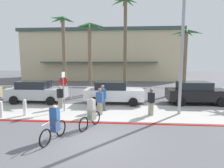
{
  "coord_description": "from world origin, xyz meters",
  "views": [
    {
      "loc": [
        1.29,
        -7.29,
        3.29
      ],
      "look_at": [
        0.3,
        6.0,
        1.59
      ],
      "focal_mm": 29.86,
      "sensor_mm": 36.0,
      "label": 1
    }
  ],
  "objects_px": {
    "streetlight_curb": "(183,43)",
    "palm_tree_4": "(186,45)",
    "car_black_3": "(196,93)",
    "cyclist_blue_0": "(54,124)",
    "pedestrian_3": "(100,103)",
    "palm_tree_3": "(125,25)",
    "pedestrian_2": "(60,98)",
    "car_white_2": "(113,92)",
    "pedestrian_0": "(151,103)",
    "pedestrian_1": "(103,99)",
    "palm_tree_2": "(90,39)",
    "bollard_0": "(25,107)",
    "palm_tree_1": "(63,38)",
    "stop_sign_bike_lane": "(64,86)",
    "bollard_3": "(1,109)",
    "cyclist_teal_1": "(91,113)",
    "car_silver_1": "(37,91)"
  },
  "relations": [
    {
      "from": "palm_tree_2",
      "to": "palm_tree_3",
      "type": "relative_size",
      "value": 0.69
    },
    {
      "from": "pedestrian_1",
      "to": "pedestrian_3",
      "type": "distance_m",
      "value": 0.92
    },
    {
      "from": "stop_sign_bike_lane",
      "to": "palm_tree_1",
      "type": "xyz_separation_m",
      "value": [
        -2.38,
        7.31,
        3.82
      ]
    },
    {
      "from": "palm_tree_4",
      "to": "car_white_2",
      "type": "height_order",
      "value": "palm_tree_4"
    },
    {
      "from": "streetlight_curb",
      "to": "cyclist_teal_1",
      "type": "height_order",
      "value": "streetlight_curb"
    },
    {
      "from": "cyclist_teal_1",
      "to": "pedestrian_2",
      "type": "relative_size",
      "value": 1.07
    },
    {
      "from": "palm_tree_1",
      "to": "pedestrian_2",
      "type": "xyz_separation_m",
      "value": [
        1.89,
        -6.64,
        -4.77
      ]
    },
    {
      "from": "palm_tree_4",
      "to": "stop_sign_bike_lane",
      "type": "bearing_deg",
      "value": -141.43
    },
    {
      "from": "car_black_3",
      "to": "cyclist_teal_1",
      "type": "xyz_separation_m",
      "value": [
        -7.02,
        -5.51,
        -0.18
      ]
    },
    {
      "from": "palm_tree_3",
      "to": "car_silver_1",
      "type": "distance_m",
      "value": 11.22
    },
    {
      "from": "pedestrian_2",
      "to": "cyclist_blue_0",
      "type": "bearing_deg",
      "value": -72.92
    },
    {
      "from": "car_silver_1",
      "to": "bollard_0",
      "type": "bearing_deg",
      "value": -74.52
    },
    {
      "from": "stop_sign_bike_lane",
      "to": "palm_tree_2",
      "type": "relative_size",
      "value": 0.38
    },
    {
      "from": "stop_sign_bike_lane",
      "to": "palm_tree_2",
      "type": "height_order",
      "value": "palm_tree_2"
    },
    {
      "from": "bollard_3",
      "to": "palm_tree_4",
      "type": "relative_size",
      "value": 0.16
    },
    {
      "from": "palm_tree_2",
      "to": "pedestrian_0",
      "type": "bearing_deg",
      "value": -53.5
    },
    {
      "from": "stop_sign_bike_lane",
      "to": "bollard_3",
      "type": "bearing_deg",
      "value": -152.42
    },
    {
      "from": "car_silver_1",
      "to": "pedestrian_0",
      "type": "height_order",
      "value": "car_silver_1"
    },
    {
      "from": "car_black_3",
      "to": "cyclist_blue_0",
      "type": "xyz_separation_m",
      "value": [
        -8.25,
        -7.09,
        -0.18
      ]
    },
    {
      "from": "car_white_2",
      "to": "pedestrian_3",
      "type": "height_order",
      "value": "car_white_2"
    },
    {
      "from": "bollard_3",
      "to": "pedestrian_3",
      "type": "bearing_deg",
      "value": 10.0
    },
    {
      "from": "stop_sign_bike_lane",
      "to": "car_silver_1",
      "type": "height_order",
      "value": "stop_sign_bike_lane"
    },
    {
      "from": "car_white_2",
      "to": "cyclist_teal_1",
      "type": "height_order",
      "value": "car_white_2"
    },
    {
      "from": "bollard_0",
      "to": "pedestrian_3",
      "type": "xyz_separation_m",
      "value": [
        4.44,
        0.47,
        0.24
      ]
    },
    {
      "from": "streetlight_curb",
      "to": "palm_tree_4",
      "type": "distance_m",
      "value": 8.7
    },
    {
      "from": "car_white_2",
      "to": "pedestrian_1",
      "type": "xyz_separation_m",
      "value": [
        -0.56,
        -2.16,
        -0.07
      ]
    },
    {
      "from": "stop_sign_bike_lane",
      "to": "cyclist_blue_0",
      "type": "relative_size",
      "value": 1.43
    },
    {
      "from": "pedestrian_1",
      "to": "car_white_2",
      "type": "bearing_deg",
      "value": 75.46
    },
    {
      "from": "car_silver_1",
      "to": "pedestrian_2",
      "type": "bearing_deg",
      "value": -34.34
    },
    {
      "from": "palm_tree_4",
      "to": "pedestrian_3",
      "type": "distance_m",
      "value": 12.12
    },
    {
      "from": "palm_tree_4",
      "to": "car_silver_1",
      "type": "bearing_deg",
      "value": -156.81
    },
    {
      "from": "palm_tree_3",
      "to": "car_black_3",
      "type": "bearing_deg",
      "value": -48.19
    },
    {
      "from": "pedestrian_2",
      "to": "bollard_0",
      "type": "bearing_deg",
      "value": -130.12
    },
    {
      "from": "palm_tree_3",
      "to": "pedestrian_0",
      "type": "height_order",
      "value": "palm_tree_3"
    },
    {
      "from": "palm_tree_1",
      "to": "pedestrian_1",
      "type": "bearing_deg",
      "value": -55.36
    },
    {
      "from": "palm_tree_1",
      "to": "pedestrian_0",
      "type": "distance_m",
      "value": 12.07
    },
    {
      "from": "car_silver_1",
      "to": "pedestrian_0",
      "type": "bearing_deg",
      "value": -18.8
    },
    {
      "from": "palm_tree_1",
      "to": "cyclist_teal_1",
      "type": "height_order",
      "value": "palm_tree_1"
    },
    {
      "from": "car_black_3",
      "to": "pedestrian_3",
      "type": "bearing_deg",
      "value": -153.51
    },
    {
      "from": "car_white_2",
      "to": "streetlight_curb",
      "type": "bearing_deg",
      "value": -33.13
    },
    {
      "from": "car_white_2",
      "to": "pedestrian_0",
      "type": "relative_size",
      "value": 2.7
    },
    {
      "from": "palm_tree_1",
      "to": "pedestrian_1",
      "type": "height_order",
      "value": "palm_tree_1"
    },
    {
      "from": "palm_tree_3",
      "to": "pedestrian_2",
      "type": "height_order",
      "value": "palm_tree_3"
    },
    {
      "from": "car_black_3",
      "to": "palm_tree_1",
      "type": "bearing_deg",
      "value": 158.71
    },
    {
      "from": "streetlight_curb",
      "to": "pedestrian_2",
      "type": "distance_m",
      "value": 8.6
    },
    {
      "from": "palm_tree_2",
      "to": "pedestrian_2",
      "type": "xyz_separation_m",
      "value": [
        -1.06,
        -5.48,
        -4.52
      ]
    },
    {
      "from": "palm_tree_4",
      "to": "pedestrian_0",
      "type": "relative_size",
      "value": 3.9
    },
    {
      "from": "car_black_3",
      "to": "pedestrian_0",
      "type": "height_order",
      "value": "car_black_3"
    },
    {
      "from": "stop_sign_bike_lane",
      "to": "car_silver_1",
      "type": "distance_m",
      "value": 3.91
    },
    {
      "from": "car_white_2",
      "to": "car_silver_1",
      "type": "bearing_deg",
      "value": -179.72
    }
  ]
}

